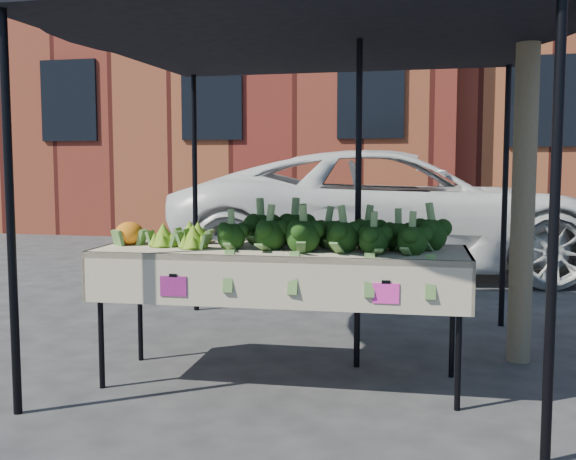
% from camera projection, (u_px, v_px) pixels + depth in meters
% --- Properties ---
extents(ground, '(90.00, 90.00, 0.00)m').
position_uv_depth(ground, '(309.00, 379.00, 4.62)').
color(ground, '#272729').
extents(table, '(2.44, 0.92, 0.90)m').
position_uv_depth(table, '(281.00, 316.00, 4.50)').
color(table, beige).
rests_on(table, ground).
extents(canopy, '(3.16, 3.16, 2.74)m').
position_uv_depth(canopy, '(311.00, 175.00, 4.92)').
color(canopy, black).
rests_on(canopy, ground).
extents(broccoli_heap, '(1.48, 0.58, 0.28)m').
position_uv_depth(broccoli_heap, '(331.00, 228.00, 4.39)').
color(broccoli_heap, '#14320B').
rests_on(broccoli_heap, table).
extents(romanesco_cluster, '(0.44, 0.58, 0.21)m').
position_uv_depth(romanesco_cluster, '(187.00, 229.00, 4.63)').
color(romanesco_cluster, '#6CAD22').
rests_on(romanesco_cluster, table).
extents(cauliflower_pair, '(0.21, 0.21, 0.19)m').
position_uv_depth(cauliflower_pair, '(129.00, 231.00, 4.64)').
color(cauliflower_pair, orange).
rests_on(cauliflower_pair, table).
extents(vehicle, '(2.02, 2.92, 5.86)m').
position_uv_depth(vehicle, '(398.00, 50.00, 8.92)').
color(vehicle, white).
rests_on(vehicle, ground).
extents(street_tree, '(2.47, 2.47, 4.87)m').
position_uv_depth(street_tree, '(529.00, 23.00, 4.79)').
color(street_tree, '#1E4C14').
rests_on(street_tree, ground).
extents(building_left, '(12.00, 8.00, 9.00)m').
position_uv_depth(building_left, '(208.00, 41.00, 16.95)').
color(building_left, maroon).
rests_on(building_left, ground).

